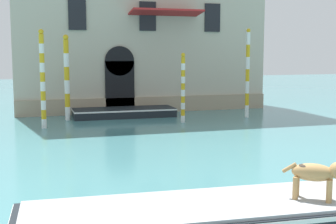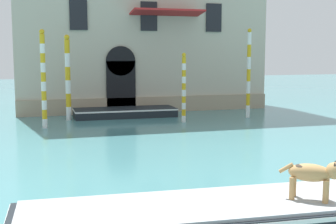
{
  "view_description": "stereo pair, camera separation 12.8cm",
  "coord_description": "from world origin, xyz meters",
  "px_view_note": "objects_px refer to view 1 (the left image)",
  "views": [
    {
      "loc": [
        -4.66,
        -2.37,
        3.45
      ],
      "look_at": [
        0.38,
        14.35,
        1.2
      ],
      "focal_mm": 50.0,
      "sensor_mm": 36.0,
      "label": 1
    },
    {
      "loc": [
        -4.54,
        -2.41,
        3.45
      ],
      "look_at": [
        0.38,
        14.35,
        1.2
      ],
      "focal_mm": 50.0,
      "sensor_mm": 36.0,
      "label": 2
    }
  ],
  "objects_px": {
    "boat_moored_near_palazzo": "(124,112)",
    "mooring_pole_2": "(248,73)",
    "mooring_pole_0": "(43,79)",
    "mooring_pole_3": "(183,87)",
    "mooring_pole_1": "(67,77)",
    "boat_foreground": "(257,217)",
    "dog_on_deck": "(318,173)"
  },
  "relations": [
    {
      "from": "boat_moored_near_palazzo",
      "to": "mooring_pole_2",
      "type": "bearing_deg",
      "value": -17.46
    },
    {
      "from": "mooring_pole_3",
      "to": "dog_on_deck",
      "type": "bearing_deg",
      "value": -98.93
    },
    {
      "from": "boat_foreground",
      "to": "mooring_pole_0",
      "type": "distance_m",
      "value": 14.71
    },
    {
      "from": "mooring_pole_0",
      "to": "mooring_pole_3",
      "type": "distance_m",
      "value": 6.67
    },
    {
      "from": "mooring_pole_1",
      "to": "mooring_pole_0",
      "type": "bearing_deg",
      "value": -118.42
    },
    {
      "from": "boat_moored_near_palazzo",
      "to": "mooring_pole_1",
      "type": "bearing_deg",
      "value": -172.75
    },
    {
      "from": "mooring_pole_1",
      "to": "boat_foreground",
      "type": "bearing_deg",
      "value": -82.83
    },
    {
      "from": "boat_moored_near_palazzo",
      "to": "mooring_pole_0",
      "type": "distance_m",
      "value": 5.39
    },
    {
      "from": "mooring_pole_1",
      "to": "mooring_pole_2",
      "type": "xyz_separation_m",
      "value": [
        9.2,
        -1.69,
        0.17
      ]
    },
    {
      "from": "boat_moored_near_palazzo",
      "to": "mooring_pole_2",
      "type": "height_order",
      "value": "mooring_pole_2"
    },
    {
      "from": "boat_foreground",
      "to": "dog_on_deck",
      "type": "height_order",
      "value": "dog_on_deck"
    },
    {
      "from": "dog_on_deck",
      "to": "mooring_pole_0",
      "type": "height_order",
      "value": "mooring_pole_0"
    },
    {
      "from": "mooring_pole_1",
      "to": "mooring_pole_3",
      "type": "bearing_deg",
      "value": -23.65
    },
    {
      "from": "dog_on_deck",
      "to": "mooring_pole_0",
      "type": "bearing_deg",
      "value": 144.72
    },
    {
      "from": "mooring_pole_3",
      "to": "boat_moored_near_palazzo",
      "type": "bearing_deg",
      "value": 131.76
    },
    {
      "from": "mooring_pole_2",
      "to": "mooring_pole_1",
      "type": "bearing_deg",
      "value": 169.57
    },
    {
      "from": "boat_moored_near_palazzo",
      "to": "mooring_pole_2",
      "type": "relative_size",
      "value": 1.16
    },
    {
      "from": "boat_foreground",
      "to": "mooring_pole_1",
      "type": "xyz_separation_m",
      "value": [
        -2.08,
        16.52,
        1.78
      ]
    },
    {
      "from": "mooring_pole_2",
      "to": "boat_moored_near_palazzo",
      "type": "bearing_deg",
      "value": 161.86
    },
    {
      "from": "boat_moored_near_palazzo",
      "to": "mooring_pole_3",
      "type": "height_order",
      "value": "mooring_pole_3"
    },
    {
      "from": "boat_moored_near_palazzo",
      "to": "mooring_pole_2",
      "type": "distance_m",
      "value": 6.87
    },
    {
      "from": "mooring_pole_0",
      "to": "mooring_pole_2",
      "type": "relative_size",
      "value": 0.96
    },
    {
      "from": "mooring_pole_3",
      "to": "mooring_pole_2",
      "type": "bearing_deg",
      "value": 9.95
    },
    {
      "from": "dog_on_deck",
      "to": "mooring_pole_0",
      "type": "distance_m",
      "value": 15.23
    },
    {
      "from": "mooring_pole_1",
      "to": "boat_moored_near_palazzo",
      "type": "bearing_deg",
      "value": 6.58
    },
    {
      "from": "mooring_pole_1",
      "to": "mooring_pole_3",
      "type": "xyz_separation_m",
      "value": [
        5.39,
        -2.36,
        -0.46
      ]
    },
    {
      "from": "mooring_pole_2",
      "to": "mooring_pole_3",
      "type": "bearing_deg",
      "value": -170.05
    },
    {
      "from": "mooring_pole_0",
      "to": "mooring_pole_2",
      "type": "xyz_separation_m",
      "value": [
        10.45,
        0.63,
        0.1
      ]
    },
    {
      "from": "mooring_pole_1",
      "to": "mooring_pole_3",
      "type": "height_order",
      "value": "mooring_pole_1"
    },
    {
      "from": "mooring_pole_1",
      "to": "mooring_pole_2",
      "type": "height_order",
      "value": "mooring_pole_2"
    },
    {
      "from": "boat_moored_near_palazzo",
      "to": "mooring_pole_3",
      "type": "xyz_separation_m",
      "value": [
        2.41,
        -2.7,
        1.47
      ]
    },
    {
      "from": "dog_on_deck",
      "to": "mooring_pole_3",
      "type": "distance_m",
      "value": 14.7
    }
  ]
}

